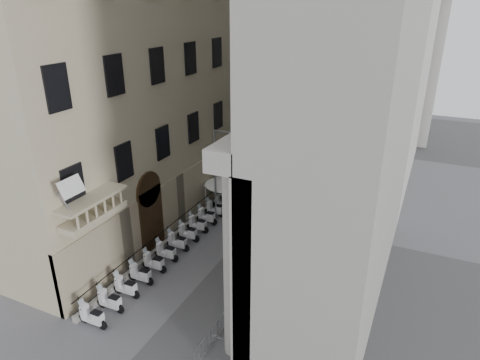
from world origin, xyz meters
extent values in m
cube|color=beige|center=(0.00, 48.00, 15.00)|extent=(22.00, 10.00, 30.00)
cylinder|color=silver|center=(-4.53, 18.72, 1.01)|extent=(0.06, 0.06, 2.01)
cylinder|color=silver|center=(-1.96, 18.72, 1.01)|extent=(0.06, 0.06, 2.01)
cylinder|color=silver|center=(-4.53, 21.28, 1.01)|extent=(0.06, 0.06, 2.01)
cylinder|color=silver|center=(-1.96, 21.28, 1.01)|extent=(0.06, 0.06, 2.01)
cube|color=white|center=(-3.24, 20.00, 2.06)|extent=(2.75, 2.75, 0.11)
cone|color=white|center=(-3.24, 20.00, 2.52)|extent=(3.66, 3.66, 0.92)
cylinder|color=gray|center=(-3.07, 17.75, 3.53)|extent=(0.16, 0.16, 7.07)
cylinder|color=gray|center=(-2.01, 17.76, 7.07)|extent=(2.12, 0.12, 0.12)
cube|color=gray|center=(-1.04, 17.76, 7.02)|extent=(0.44, 0.19, 0.13)
cube|color=black|center=(-2.50, 21.72, 1.00)|extent=(0.54, 0.99, 2.00)
cube|color=#19E54C|center=(-2.35, 21.67, 1.22)|extent=(0.24, 0.70, 1.11)
imported|color=#0C1733|center=(0.75, 20.45, 0.78)|extent=(0.58, 0.38, 1.57)
imported|color=black|center=(2.91, 32.95, 0.87)|extent=(1.07, 1.04, 1.73)
imported|color=black|center=(1.24, 29.53, 1.00)|extent=(1.17, 1.04, 2.00)
camera|label=1|loc=(11.14, -8.54, 15.78)|focal=32.00mm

